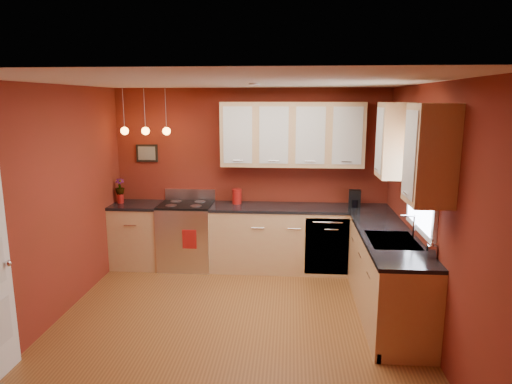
# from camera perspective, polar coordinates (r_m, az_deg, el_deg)

# --- Properties ---
(floor) EXTENTS (4.20, 4.20, 0.00)m
(floor) POSITION_cam_1_polar(r_m,az_deg,el_deg) (5.18, -2.75, -16.52)
(floor) COLOR brown
(floor) RESTS_ON ground
(ceiling) EXTENTS (4.00, 4.20, 0.02)m
(ceiling) POSITION_cam_1_polar(r_m,az_deg,el_deg) (4.58, -3.07, 13.58)
(ceiling) COLOR silver
(ceiling) RESTS_ON wall_back
(wall_back) EXTENTS (4.00, 0.02, 2.60)m
(wall_back) POSITION_cam_1_polar(r_m,az_deg,el_deg) (6.76, -0.65, 1.84)
(wall_back) COLOR maroon
(wall_back) RESTS_ON floor
(wall_front) EXTENTS (4.00, 0.02, 2.60)m
(wall_front) POSITION_cam_1_polar(r_m,az_deg,el_deg) (2.75, -8.59, -12.91)
(wall_front) COLOR maroon
(wall_front) RESTS_ON floor
(wall_left) EXTENTS (0.02, 4.20, 2.60)m
(wall_left) POSITION_cam_1_polar(r_m,az_deg,el_deg) (5.35, -24.70, -1.81)
(wall_left) COLOR maroon
(wall_left) RESTS_ON floor
(wall_right) EXTENTS (0.02, 4.20, 2.60)m
(wall_right) POSITION_cam_1_polar(r_m,az_deg,el_deg) (4.88, 21.09, -2.69)
(wall_right) COLOR maroon
(wall_right) RESTS_ON floor
(base_cabinets_back_left) EXTENTS (0.70, 0.60, 0.90)m
(base_cabinets_back_left) POSITION_cam_1_polar(r_m,az_deg,el_deg) (7.01, -14.49, -5.33)
(base_cabinets_back_left) COLOR tan
(base_cabinets_back_left) RESTS_ON floor
(base_cabinets_back_right) EXTENTS (2.54, 0.60, 0.90)m
(base_cabinets_back_right) POSITION_cam_1_polar(r_m,az_deg,el_deg) (6.64, 5.45, -5.94)
(base_cabinets_back_right) COLOR tan
(base_cabinets_back_right) RESTS_ON floor
(base_cabinets_right) EXTENTS (0.60, 2.10, 0.90)m
(base_cabinets_right) POSITION_cam_1_polar(r_m,az_deg,el_deg) (5.48, 16.05, -10.19)
(base_cabinets_right) COLOR tan
(base_cabinets_right) RESTS_ON floor
(counter_back_left) EXTENTS (0.70, 0.62, 0.04)m
(counter_back_left) POSITION_cam_1_polar(r_m,az_deg,el_deg) (6.89, -14.68, -1.58)
(counter_back_left) COLOR black
(counter_back_left) RESTS_ON base_cabinets_back_left
(counter_back_right) EXTENTS (2.54, 0.62, 0.04)m
(counter_back_right) POSITION_cam_1_polar(r_m,az_deg,el_deg) (6.52, 5.53, -1.99)
(counter_back_right) COLOR black
(counter_back_right) RESTS_ON base_cabinets_back_right
(counter_right) EXTENTS (0.62, 2.10, 0.04)m
(counter_right) POSITION_cam_1_polar(r_m,az_deg,el_deg) (5.33, 16.33, -5.47)
(counter_right) COLOR black
(counter_right) RESTS_ON base_cabinets_right
(gas_range) EXTENTS (0.76, 0.64, 1.11)m
(gas_range) POSITION_cam_1_polar(r_m,az_deg,el_deg) (6.80, -8.64, -5.33)
(gas_range) COLOR silver
(gas_range) RESTS_ON floor
(dishwasher_front) EXTENTS (0.60, 0.02, 0.80)m
(dishwasher_front) POSITION_cam_1_polar(r_m,az_deg,el_deg) (6.38, 8.84, -6.75)
(dishwasher_front) COLOR silver
(dishwasher_front) RESTS_ON base_cabinets_back_right
(sink) EXTENTS (0.50, 0.70, 0.33)m
(sink) POSITION_cam_1_polar(r_m,az_deg,el_deg) (5.19, 16.68, -6.00)
(sink) COLOR gray
(sink) RESTS_ON counter_right
(window) EXTENTS (0.06, 1.02, 1.22)m
(window) POSITION_cam_1_polar(r_m,az_deg,el_deg) (5.09, 20.18, 2.38)
(window) COLOR white
(window) RESTS_ON wall_right
(upper_cabinets_back) EXTENTS (2.00, 0.35, 0.90)m
(upper_cabinets_back) POSITION_cam_1_polar(r_m,az_deg,el_deg) (6.48, 4.53, 7.18)
(upper_cabinets_back) COLOR tan
(upper_cabinets_back) RESTS_ON wall_back
(upper_cabinets_right) EXTENTS (0.35, 1.95, 0.90)m
(upper_cabinets_right) POSITION_cam_1_polar(r_m,az_deg,el_deg) (5.04, 18.67, 5.40)
(upper_cabinets_right) COLOR tan
(upper_cabinets_right) RESTS_ON wall_right
(wall_picture) EXTENTS (0.32, 0.03, 0.26)m
(wall_picture) POSITION_cam_1_polar(r_m,az_deg,el_deg) (7.00, -13.46, 4.75)
(wall_picture) COLOR black
(wall_picture) RESTS_ON wall_back
(pendant_lights) EXTENTS (0.71, 0.11, 0.66)m
(pendant_lights) POSITION_cam_1_polar(r_m,az_deg,el_deg) (6.62, -13.65, 7.49)
(pendant_lights) COLOR gray
(pendant_lights) RESTS_ON ceiling
(red_canister) EXTENTS (0.14, 0.14, 0.22)m
(red_canister) POSITION_cam_1_polar(r_m,az_deg,el_deg) (6.64, -2.40, -0.55)
(red_canister) COLOR maroon
(red_canister) RESTS_ON counter_back_right
(red_vase) EXTENTS (0.09, 0.09, 0.15)m
(red_vase) POSITION_cam_1_polar(r_m,az_deg,el_deg) (6.98, -16.59, -0.74)
(red_vase) COLOR maroon
(red_vase) RESTS_ON counter_back_left
(flowers) EXTENTS (0.17, 0.17, 0.24)m
(flowers) POSITION_cam_1_polar(r_m,az_deg,el_deg) (6.95, -16.67, 0.65)
(flowers) COLOR maroon
(flowers) RESTS_ON red_vase
(coffee_maker) EXTENTS (0.18, 0.18, 0.24)m
(coffee_maker) POSITION_cam_1_polar(r_m,az_deg,el_deg) (6.60, 12.23, -0.88)
(coffee_maker) COLOR black
(coffee_maker) RESTS_ON counter_back_right
(soap_pump) EXTENTS (0.09, 0.09, 0.18)m
(soap_pump) POSITION_cam_1_polar(r_m,az_deg,el_deg) (4.71, 21.13, -6.59)
(soap_pump) COLOR silver
(soap_pump) RESTS_ON counter_right
(dish_towel) EXTENTS (0.20, 0.01, 0.27)m
(dish_towel) POSITION_cam_1_polar(r_m,az_deg,el_deg) (6.46, -8.33, -5.87)
(dish_towel) COLOR maroon
(dish_towel) RESTS_ON gas_range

